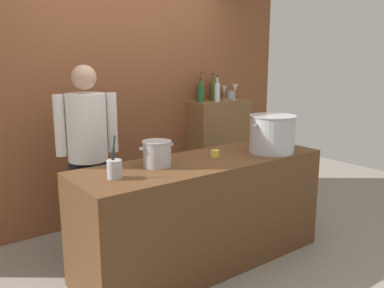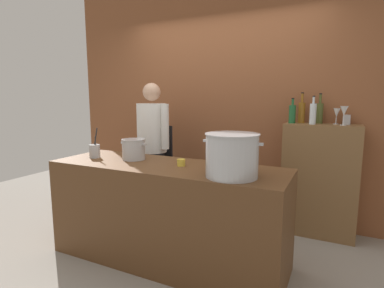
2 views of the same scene
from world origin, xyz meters
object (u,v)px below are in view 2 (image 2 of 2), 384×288
object	(u,v)px
wine_bottle_clear	(313,113)
wine_bottle_green	(292,114)
butter_jar	(181,163)
wine_glass_short	(344,112)
spice_tin_silver	(347,120)
wine_bottle_amber	(302,112)
stockpot_small	(134,149)
chef	(153,141)
wine_glass_wide	(337,113)
stockpot_large	(232,155)
wine_bottle_olive	(320,113)
utensil_crock	(95,151)

from	to	relation	value
wine_bottle_clear	wine_bottle_green	world-z (taller)	wine_bottle_clear
butter_jar	wine_glass_short	world-z (taller)	wine_glass_short
spice_tin_silver	wine_bottle_amber	bearing A→B (deg)	178.08
wine_bottle_amber	stockpot_small	bearing A→B (deg)	-138.93
chef	wine_glass_wide	xyz separation A→B (m)	(1.98, 0.47, 0.36)
stockpot_large	wine_glass_short	world-z (taller)	wine_glass_short
wine_glass_wide	wine_bottle_green	bearing A→B (deg)	-169.39
butter_jar	wine_bottle_amber	world-z (taller)	wine_bottle_amber
wine_bottle_olive	wine_bottle_amber	xyz separation A→B (m)	(-0.18, -0.01, 0.00)
chef	wine_glass_short	bearing A→B (deg)	-155.42
chef	spice_tin_silver	bearing A→B (deg)	-152.51
stockpot_large	butter_jar	xyz separation A→B (m)	(-0.52, 0.16, -0.13)
wine_bottle_green	wine_glass_short	size ratio (longest dim) A/B	1.41
wine_bottle_green	stockpot_small	bearing A→B (deg)	-139.36
wine_bottle_amber	wine_glass_short	distance (m)	0.44
wine_bottle_green	spice_tin_silver	distance (m)	0.54
stockpot_large	wine_bottle_green	distance (m)	1.36
wine_glass_short	wine_bottle_green	bearing A→B (deg)	175.62
stockpot_small	wine_glass_wide	distance (m)	2.12
chef	wine_bottle_olive	bearing A→B (deg)	-150.04
wine_bottle_green	stockpot_large	bearing A→B (deg)	-100.14
wine_bottle_olive	wine_glass_wide	distance (m)	0.17
spice_tin_silver	stockpot_small	bearing A→B (deg)	-146.96
wine_glass_short	spice_tin_silver	bearing A→B (deg)	75.64
wine_bottle_green	utensil_crock	bearing A→B (deg)	-144.62
stockpot_small	wine_bottle_amber	xyz separation A→B (m)	(1.38, 1.20, 0.34)
chef	butter_jar	size ratio (longest dim) A/B	23.00
chef	wine_bottle_green	xyz separation A→B (m)	(1.55, 0.39, 0.35)
butter_jar	wine_bottle_amber	size ratio (longest dim) A/B	0.22
butter_jar	wine_bottle_olive	world-z (taller)	wine_bottle_olive
wine_bottle_amber	wine_bottle_green	size ratio (longest dim) A/B	1.22
stockpot_small	wine_glass_wide	bearing A→B (deg)	34.60
wine_glass_short	butter_jar	bearing A→B (deg)	-138.27
stockpot_large	wine_bottle_clear	bearing A→B (deg)	70.58
chef	butter_jar	bearing A→B (deg)	151.00
wine_bottle_amber	wine_bottle_clear	bearing A→B (deg)	-47.27
wine_bottle_clear	spice_tin_silver	world-z (taller)	wine_bottle_clear
stockpot_large	wine_bottle_olive	bearing A→B (deg)	70.47
utensil_crock	wine_bottle_green	distance (m)	2.11
wine_bottle_clear	stockpot_large	bearing A→B (deg)	-109.42
butter_jar	wine_bottle_green	world-z (taller)	wine_bottle_green
wine_glass_short	wine_bottle_clear	bearing A→B (deg)	-178.41
stockpot_small	wine_glass_short	xyz separation A→B (m)	(1.79, 1.07, 0.35)
stockpot_small	wine_bottle_amber	distance (m)	1.86
butter_jar	wine_bottle_green	size ratio (longest dim) A/B	0.27
wine_bottle_amber	spice_tin_silver	xyz separation A→B (m)	(0.44, -0.01, -0.07)
wine_glass_wide	wine_bottle_clear	bearing A→B (deg)	-150.01
chef	spice_tin_silver	distance (m)	2.15
utensil_crock	wine_glass_short	xyz separation A→B (m)	(2.19, 1.17, 0.38)
wine_bottle_clear	wine_glass_short	xyz separation A→B (m)	(0.29, 0.01, 0.02)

